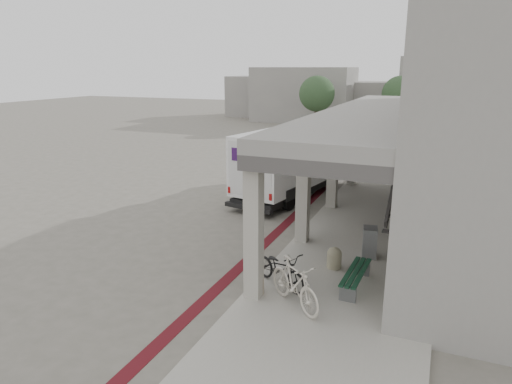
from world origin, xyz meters
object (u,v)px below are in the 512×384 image
at_px(fedex_truck, 291,161).
at_px(bicycle_black, 280,268).
at_px(bench, 356,276).
at_px(bicycle_cream, 295,284).
at_px(utility_cabinet, 370,242).

height_order(fedex_truck, bicycle_black, fedex_truck).
xyz_separation_m(fedex_truck, bench, (4.34, -7.85, -1.13)).
distance_m(bicycle_black, bicycle_cream, 1.10).
relative_size(bench, bicycle_black, 1.07).
distance_m(bench, utility_cabinet, 2.13).
height_order(bench, utility_cabinet, utility_cabinet).
height_order(utility_cabinet, bicycle_cream, bicycle_cream).
relative_size(bicycle_black, bicycle_cream, 0.93).
relative_size(utility_cabinet, bicycle_black, 0.50).
distance_m(utility_cabinet, bicycle_black, 3.28).
bearing_deg(bicycle_cream, bicycle_black, 75.97).
relative_size(bench, utility_cabinet, 2.14).
bearing_deg(bench, fedex_truck, 121.20).
relative_size(utility_cabinet, bicycle_cream, 0.47).
bearing_deg(utility_cabinet, fedex_truck, 116.96).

